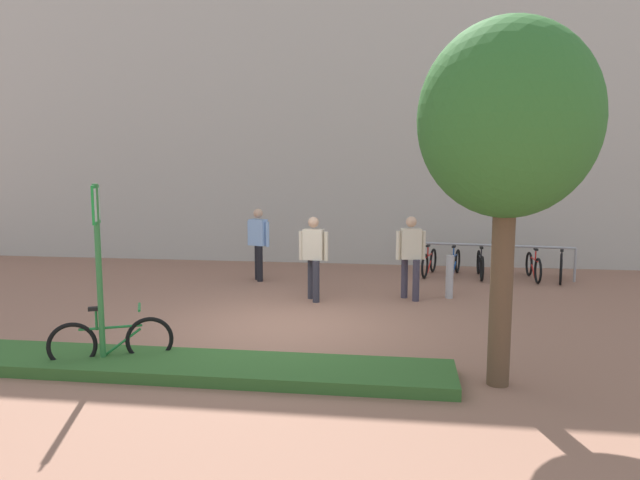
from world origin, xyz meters
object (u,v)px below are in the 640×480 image
Objects in this scene: person_casual_tan at (313,253)px; person_shirt_blue at (411,252)px; tree_sidewalk at (508,122)px; bike_rack_cluster at (493,264)px; bollard_steel at (450,277)px; person_shirt_white at (258,240)px; parking_sign_post at (98,249)px; bike_at_sign at (112,342)px.

person_casual_tan and person_shirt_blue have the same top height.
tree_sidewalk reaches higher than bike_rack_cluster.
person_shirt_blue reaches higher than bollard_steel.
tree_sidewalk is at bearing -77.10° from person_shirt_blue.
tree_sidewalk is 1.22× the size of bike_rack_cluster.
person_shirt_white is at bearing 126.96° from tree_sidewalk.
person_shirt_blue is (-2.04, -2.57, 0.64)m from bike_rack_cluster.
bike_rack_cluster is 2.17× the size of person_shirt_blue.
parking_sign_post reaches higher than person_shirt_white.
bollard_steel is 1.00m from person_shirt_blue.
bike_rack_cluster is 2.64m from bollard_steel.
bike_at_sign is 0.91× the size of person_shirt_white.
person_casual_tan is at bearing -167.98° from bollard_steel.
tree_sidewalk is at bearing -97.72° from bike_rack_cluster.
person_shirt_blue is (1.96, 0.36, 0.00)m from person_casual_tan.
tree_sidewalk is 2.92× the size of bike_at_sign.
tree_sidewalk is 5.73m from person_casual_tan.
person_casual_tan is at bearing 125.22° from tree_sidewalk.
parking_sign_post is at bearing -178.83° from tree_sidewalk.
person_casual_tan is at bearing 62.78° from bike_at_sign.
bike_at_sign is at bearing -130.68° from bike_rack_cluster.
person_casual_tan is at bearing 62.46° from parking_sign_post.
person_shirt_white is at bearing 163.82° from bollard_steel.
bollard_steel is at bearing 12.02° from person_casual_tan.
bollard_steel is at bearing 44.42° from bike_at_sign.
person_shirt_blue reaches higher than bike_at_sign.
bike_at_sign is 6.20m from person_shirt_white.
parking_sign_post reaches higher than bike_rack_cluster.
bollard_steel is 0.52× the size of person_shirt_blue.
bike_rack_cluster is 4.15× the size of bollard_steel.
parking_sign_post is 1.31m from bike_at_sign.
parking_sign_post is at bearing -117.54° from person_casual_tan.
parking_sign_post is 4.99m from person_casual_tan.
person_casual_tan reaches higher than bike_at_sign.
person_casual_tan is (-2.77, -0.59, 0.53)m from bollard_steel.
parking_sign_post is 1.48× the size of person_shirt_blue.
person_shirt_white and person_shirt_blue have the same top height.
bike_rack_cluster is 4.99m from person_casual_tan.
parking_sign_post is (-5.30, -0.11, -1.66)m from tree_sidewalk.
tree_sidewalk reaches higher than person_shirt_blue.
person_shirt_blue is at bearing -22.89° from person_shirt_white.
bike_at_sign is 0.91× the size of person_casual_tan.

